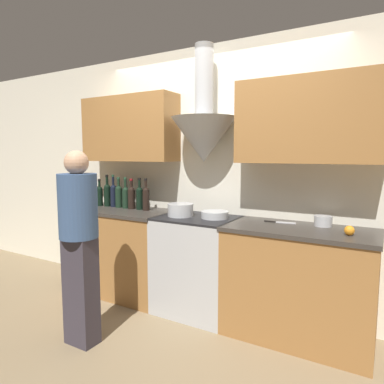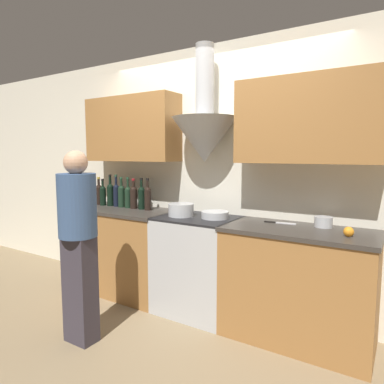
% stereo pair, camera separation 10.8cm
% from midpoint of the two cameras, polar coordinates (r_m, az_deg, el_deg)
% --- Properties ---
extents(ground_plane, '(12.00, 12.00, 0.00)m').
position_cam_midpoint_polar(ground_plane, '(3.29, -1.33, -21.27)').
color(ground_plane, '#847051').
extents(wall_back, '(8.40, 0.63, 2.60)m').
position_cam_midpoint_polar(wall_back, '(3.44, 4.24, 5.33)').
color(wall_back, silver).
rests_on(wall_back, ground_plane).
extents(counter_left, '(1.16, 0.62, 0.93)m').
position_cam_midpoint_polar(counter_left, '(3.91, -10.27, -9.51)').
color(counter_left, '#9E6B38').
rests_on(counter_left, ground_plane).
extents(counter_right, '(1.20, 0.62, 0.93)m').
position_cam_midpoint_polar(counter_right, '(3.04, 18.15, -14.41)').
color(counter_right, '#9E6B38').
rests_on(counter_right, ground_plane).
extents(stove_range, '(0.74, 0.60, 0.93)m').
position_cam_midpoint_polar(stove_range, '(3.38, 1.87, -11.92)').
color(stove_range, '#B7BABC').
rests_on(stove_range, ground_plane).
extents(wine_bottle_0, '(0.08, 0.08, 0.33)m').
position_cam_midpoint_polar(wine_bottle_0, '(4.20, -14.55, -0.22)').
color(wine_bottle_0, black).
rests_on(wine_bottle_0, counter_left).
extents(wine_bottle_1, '(0.07, 0.07, 0.31)m').
position_cam_midpoint_polar(wine_bottle_1, '(4.12, -13.91, -0.40)').
color(wine_bottle_1, black).
rests_on(wine_bottle_1, counter_left).
extents(wine_bottle_2, '(0.08, 0.08, 0.36)m').
position_cam_midpoint_polar(wine_bottle_2, '(4.06, -12.72, -0.22)').
color(wine_bottle_2, black).
rests_on(wine_bottle_2, counter_left).
extents(wine_bottle_3, '(0.07, 0.07, 0.36)m').
position_cam_midpoint_polar(wine_bottle_3, '(4.00, -11.76, -0.31)').
color(wine_bottle_3, black).
rests_on(wine_bottle_3, counter_left).
extents(wine_bottle_4, '(0.08, 0.08, 0.34)m').
position_cam_midpoint_polar(wine_bottle_4, '(3.93, -10.92, -0.47)').
color(wine_bottle_4, black).
rests_on(wine_bottle_4, counter_left).
extents(wine_bottle_5, '(0.08, 0.08, 0.34)m').
position_cam_midpoint_polar(wine_bottle_5, '(3.86, -9.84, -0.63)').
color(wine_bottle_5, black).
rests_on(wine_bottle_5, counter_left).
extents(wine_bottle_6, '(0.08, 0.08, 0.33)m').
position_cam_midpoint_polar(wine_bottle_6, '(3.80, -8.91, -0.69)').
color(wine_bottle_6, black).
rests_on(wine_bottle_6, counter_left).
extents(wine_bottle_7, '(0.08, 0.08, 0.34)m').
position_cam_midpoint_polar(wine_bottle_7, '(3.74, -7.59, -0.76)').
color(wine_bottle_7, black).
rests_on(wine_bottle_7, counter_left).
extents(wine_bottle_8, '(0.07, 0.07, 0.34)m').
position_cam_midpoint_polar(wine_bottle_8, '(3.67, -6.55, -0.86)').
color(wine_bottle_8, black).
rests_on(wine_bottle_8, counter_left).
extents(stock_pot, '(0.25, 0.25, 0.12)m').
position_cam_midpoint_polar(stock_pot, '(3.31, -0.90, -2.99)').
color(stock_pot, '#B7BABC').
rests_on(stock_pot, stove_range).
extents(mixing_bowl, '(0.26, 0.26, 0.06)m').
position_cam_midpoint_polar(mixing_bowl, '(3.21, 4.81, -3.81)').
color(mixing_bowl, '#B7BABC').
rests_on(mixing_bowl, stove_range).
extents(orange_fruit, '(0.07, 0.07, 0.07)m').
position_cam_midpoint_polar(orange_fruit, '(2.76, 25.68, -5.99)').
color(orange_fruit, orange).
rests_on(orange_fruit, counter_right).
extents(saucepan, '(0.14, 0.14, 0.09)m').
position_cam_midpoint_polar(saucepan, '(3.03, 22.01, -4.64)').
color(saucepan, '#B7BABC').
rests_on(saucepan, counter_right).
extents(chefs_knife, '(0.27, 0.07, 0.01)m').
position_cam_midpoint_polar(chefs_knife, '(3.08, 15.47, -4.98)').
color(chefs_knife, silver).
rests_on(chefs_knife, counter_right).
extents(person_foreground_left, '(0.30, 0.30, 1.56)m').
position_cam_midpoint_polar(person_foreground_left, '(2.87, -17.39, -7.29)').
color(person_foreground_left, '#38333D').
rests_on(person_foreground_left, ground_plane).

